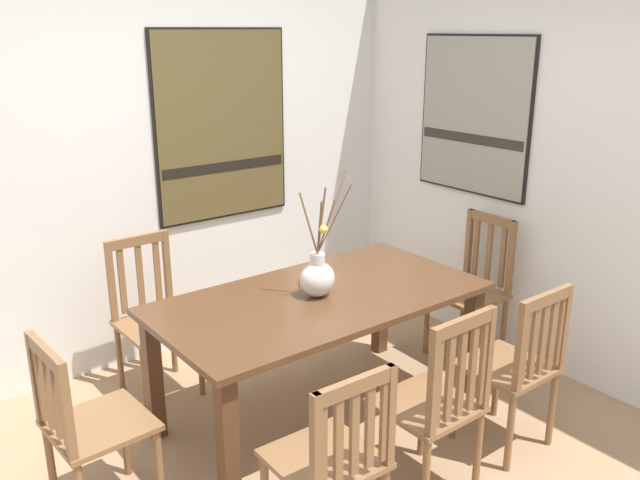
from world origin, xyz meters
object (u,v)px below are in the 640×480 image
(chair_3, at_px, (517,364))
(chair_4, at_px, (152,316))
(dining_table, at_px, (320,313))
(painting_on_side_wall, at_px, (474,116))
(chair_5, at_px, (333,459))
(painting_on_back_wall, at_px, (222,126))
(chair_2, at_px, (87,424))
(chair_1, at_px, (473,287))
(chair_0, at_px, (437,401))
(centerpiece_vase, at_px, (318,276))

(chair_3, height_order, chair_4, chair_4)
(dining_table, bearing_deg, painting_on_side_wall, 10.06)
(chair_3, xyz_separation_m, painting_on_side_wall, (0.90, 1.12, 1.09))
(chair_5, height_order, painting_on_back_wall, painting_on_back_wall)
(chair_3, bearing_deg, painting_on_side_wall, 51.33)
(dining_table, xyz_separation_m, painting_on_back_wall, (0.17, 1.29, 0.87))
(chair_2, bearing_deg, chair_1, 0.05)
(chair_0, relative_size, chair_3, 1.05)
(chair_0, height_order, chair_5, chair_0)
(centerpiece_vase, distance_m, chair_2, 1.35)
(dining_table, xyz_separation_m, chair_3, (0.62, -0.85, -0.15))
(chair_1, relative_size, painting_on_back_wall, 0.76)
(centerpiece_vase, xyz_separation_m, chair_2, (-1.30, -0.02, -0.39))
(chair_2, height_order, chair_4, chair_4)
(centerpiece_vase, distance_m, chair_3, 1.13)
(dining_table, bearing_deg, chair_2, -179.23)
(dining_table, height_order, chair_1, chair_1)
(chair_2, bearing_deg, chair_0, -32.39)
(dining_table, xyz_separation_m, chair_2, (-1.31, -0.02, -0.17))
(chair_0, bearing_deg, chair_1, 33.62)
(centerpiece_vase, xyz_separation_m, painting_on_side_wall, (1.54, 0.27, 0.71))
(chair_3, distance_m, painting_on_side_wall, 1.80)
(centerpiece_vase, xyz_separation_m, chair_0, (0.03, -0.86, -0.36))
(dining_table, xyz_separation_m, centerpiece_vase, (-0.02, 0.00, 0.22))
(chair_2, distance_m, chair_5, 1.11)
(chair_0, bearing_deg, dining_table, 91.02)
(chair_1, height_order, painting_on_back_wall, painting_on_back_wall)
(chair_3, xyz_separation_m, painting_on_back_wall, (-0.45, 2.15, 1.02))
(chair_2, bearing_deg, dining_table, 0.77)
(chair_1, xyz_separation_m, chair_5, (-1.90, -0.87, -0.01))
(dining_table, relative_size, chair_0, 1.87)
(chair_5, xyz_separation_m, painting_on_side_wall, (2.14, 1.15, 1.09))
(dining_table, distance_m, chair_2, 1.32)
(centerpiece_vase, height_order, chair_2, centerpiece_vase)
(chair_0, xyz_separation_m, chair_5, (-0.63, -0.02, -0.02))
(dining_table, xyz_separation_m, chair_1, (1.28, -0.02, -0.15))
(dining_table, distance_m, chair_0, 0.87)
(chair_1, relative_size, chair_3, 1.04)
(dining_table, height_order, painting_on_back_wall, painting_on_back_wall)
(centerpiece_vase, bearing_deg, painting_on_back_wall, 81.92)
(chair_0, height_order, chair_2, chair_0)
(chair_1, bearing_deg, dining_table, 179.31)
(chair_2, xyz_separation_m, chair_3, (1.93, -0.84, 0.01))
(centerpiece_vase, height_order, painting_on_side_wall, painting_on_side_wall)
(chair_4, bearing_deg, dining_table, -54.81)
(centerpiece_vase, height_order, chair_3, centerpiece_vase)
(centerpiece_vase, bearing_deg, chair_4, 124.48)
(centerpiece_vase, relative_size, chair_4, 0.70)
(painting_on_back_wall, distance_m, painting_on_side_wall, 1.70)
(dining_table, xyz_separation_m, painting_on_side_wall, (1.52, 0.27, 0.93))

